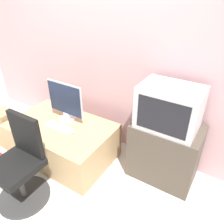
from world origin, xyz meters
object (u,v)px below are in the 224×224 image
at_px(crt_tv, 169,108).
at_px(cardboard_box_lower, 9,134).
at_px(main_monitor, 65,102).
at_px(mouse, 74,132).
at_px(keyboard, 59,127).
at_px(office_chair, 21,167).

relative_size(crt_tv, cardboard_box_lower, 1.97).
relative_size(main_monitor, mouse, 8.57).
height_order(keyboard, cardboard_box_lower, keyboard).
xyz_separation_m(main_monitor, mouse, (0.26, -0.18, -0.24)).
height_order(crt_tv, office_chair, crt_tv).
bearing_deg(crt_tv, keyboard, -162.17).
bearing_deg(crt_tv, main_monitor, -171.08).
bearing_deg(main_monitor, office_chair, -82.10).
xyz_separation_m(mouse, cardboard_box_lower, (-1.05, -0.18, -0.33)).
bearing_deg(cardboard_box_lower, keyboard, 11.92).
xyz_separation_m(crt_tv, cardboard_box_lower, (-1.99, -0.55, -0.76)).
distance_m(main_monitor, keyboard, 0.31).
bearing_deg(cardboard_box_lower, crt_tv, 15.44).
height_order(mouse, office_chair, office_chair).
relative_size(keyboard, cardboard_box_lower, 1.23).
bearing_deg(mouse, main_monitor, 144.72).
height_order(main_monitor, crt_tv, crt_tv).
bearing_deg(mouse, crt_tv, 21.53).
xyz_separation_m(mouse, crt_tv, (0.94, 0.37, 0.43)).
height_order(crt_tv, cardboard_box_lower, crt_tv).
distance_m(keyboard, crt_tv, 1.31).
height_order(main_monitor, mouse, main_monitor).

